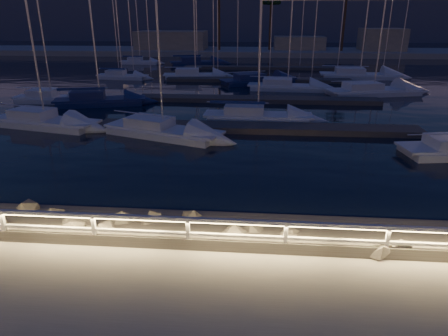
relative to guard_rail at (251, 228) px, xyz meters
The scene contains 21 objects.
ground 0.78m from the guard_rail, ahead, with size 400.00×400.00×0.00m, color gray.
harbor_water 31.27m from the guard_rail, 89.87° to the left, with size 400.00×440.00×0.60m.
guard_rail is the anchor object (origin of this frame).
riprap 1.64m from the guard_rail, 85.83° to the left, with size 29.68×2.31×1.29m.
floating_docks 32.52m from the guard_rail, 89.88° to the left, with size 22.00×36.00×0.40m.
far_shore 74.05m from the guard_rail, 90.04° to the left, with size 160.00×14.00×5.20m.
palm_center 73.47m from the guard_rail, 88.38° to the left, with size 3.00×3.00×9.70m.
distant_hills 135.56m from the guard_rail, 99.37° to the left, with size 230.00×37.50×18.00m.
sailboat_a 30.61m from the guard_rail, 127.97° to the left, with size 6.82×2.23×11.56m.
sailboat_b 21.92m from the guard_rail, 133.70° to the left, with size 8.30×4.06×13.63m.
sailboat_c 15.62m from the guard_rail, 113.62° to the left, with size 8.35×4.92×13.72m.
sailboat_e 27.12m from the guard_rail, 121.05° to the left, with size 8.07×4.22×13.32m.
sailboat_f 18.61m from the guard_rail, 90.25° to the left, with size 8.06×2.66×13.59m.
sailboat_g 32.57m from the guard_rail, 84.77° to the left, with size 8.57×3.20×14.23m.
sailboat_h 32.40m from the guard_rail, 69.51° to the left, with size 9.94×5.13×16.20m.
sailboat_i 42.32m from the guard_rail, 113.79° to the left, with size 6.49×2.53×10.84m.
sailboat_j 40.71m from the guard_rail, 101.41° to the left, with size 8.19×3.33×13.57m.
sailboat_k 36.28m from the guard_rail, 90.24° to the left, with size 9.04×5.89×15.01m.
sailboat_l 43.75m from the guard_rail, 73.29° to the left, with size 9.99×3.51×16.62m.
sailboat_m 58.35m from the guard_rail, 109.49° to the left, with size 6.39×2.00×10.88m.
sailboat_n 55.26m from the guard_rail, 100.42° to the left, with size 8.86×4.85×14.56m.
Camera 1 is at (0.04, -10.68, 6.82)m, focal length 32.00 mm.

